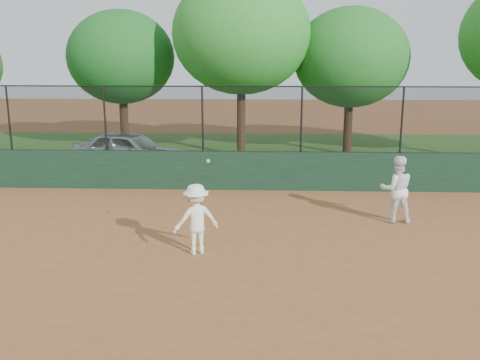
{
  "coord_description": "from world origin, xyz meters",
  "views": [
    {
      "loc": [
        1.31,
        -10.16,
        4.12
      ],
      "look_at": [
        0.8,
        2.2,
        1.2
      ],
      "focal_mm": 40.0,
      "sensor_mm": 36.0,
      "label": 1
    }
  ],
  "objects_px": {
    "player_main": "(196,219)",
    "tree_2": "(241,34)",
    "parked_car": "(130,151)",
    "tree_1": "(121,57)",
    "tree_3": "(351,58)",
    "player_second": "(396,189)"
  },
  "relations": [
    {
      "from": "player_second",
      "to": "tree_2",
      "type": "distance_m",
      "value": 10.48
    },
    {
      "from": "tree_2",
      "to": "player_second",
      "type": "bearing_deg",
      "value": -64.19
    },
    {
      "from": "player_main",
      "to": "tree_2",
      "type": "bearing_deg",
      "value": 87.36
    },
    {
      "from": "player_second",
      "to": "tree_1",
      "type": "relative_size",
      "value": 0.28
    },
    {
      "from": "tree_1",
      "to": "tree_2",
      "type": "xyz_separation_m",
      "value": [
        5.12,
        -1.12,
        0.91
      ]
    },
    {
      "from": "player_main",
      "to": "parked_car",
      "type": "bearing_deg",
      "value": 112.55
    },
    {
      "from": "player_main",
      "to": "tree_1",
      "type": "relative_size",
      "value": 0.35
    },
    {
      "from": "parked_car",
      "to": "player_second",
      "type": "relative_size",
      "value": 2.46
    },
    {
      "from": "tree_1",
      "to": "tree_3",
      "type": "distance_m",
      "value": 9.57
    },
    {
      "from": "parked_car",
      "to": "tree_3",
      "type": "xyz_separation_m",
      "value": [
        8.36,
        3.59,
        3.26
      ]
    },
    {
      "from": "player_second",
      "to": "parked_car",
      "type": "bearing_deg",
      "value": -37.0
    },
    {
      "from": "player_second",
      "to": "player_main",
      "type": "bearing_deg",
      "value": 25.33
    },
    {
      "from": "tree_3",
      "to": "parked_car",
      "type": "bearing_deg",
      "value": -156.74
    },
    {
      "from": "parked_car",
      "to": "tree_2",
      "type": "height_order",
      "value": "tree_2"
    },
    {
      "from": "tree_3",
      "to": "tree_2",
      "type": "bearing_deg",
      "value": -170.99
    },
    {
      "from": "tree_1",
      "to": "tree_2",
      "type": "height_order",
      "value": "tree_2"
    },
    {
      "from": "tree_2",
      "to": "tree_3",
      "type": "relative_size",
      "value": 1.21
    },
    {
      "from": "player_main",
      "to": "tree_3",
      "type": "bearing_deg",
      "value": 67.21
    },
    {
      "from": "parked_car",
      "to": "tree_2",
      "type": "bearing_deg",
      "value": -37.8
    },
    {
      "from": "player_main",
      "to": "tree_3",
      "type": "xyz_separation_m",
      "value": [
        4.95,
        11.79,
        3.22
      ]
    },
    {
      "from": "parked_car",
      "to": "tree_3",
      "type": "bearing_deg",
      "value": -50.95
    },
    {
      "from": "parked_car",
      "to": "tree_3",
      "type": "height_order",
      "value": "tree_3"
    }
  ]
}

